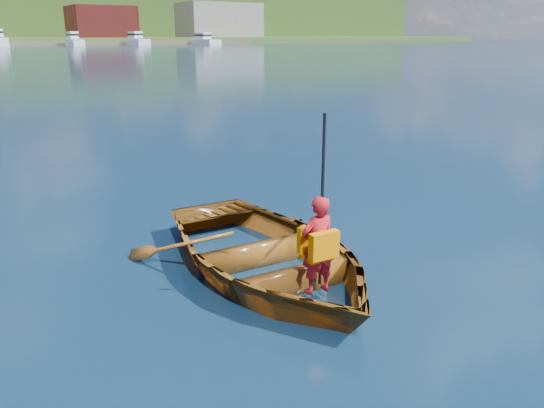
% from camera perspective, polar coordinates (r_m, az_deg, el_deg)
% --- Properties ---
extents(ground, '(600.00, 600.00, 0.00)m').
position_cam_1_polar(ground, '(6.94, -2.43, -6.47)').
color(ground, '#131F48').
rests_on(ground, ground).
extents(rowboat, '(3.00, 4.07, 0.81)m').
position_cam_1_polar(rowboat, '(6.59, -0.70, -5.38)').
color(rowboat, brown).
rests_on(rowboat, ground).
extents(child_paddler, '(0.42, 0.35, 1.97)m').
position_cam_1_polar(child_paddler, '(5.81, 4.95, -4.36)').
color(child_paddler, red).
rests_on(child_paddler, ground).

